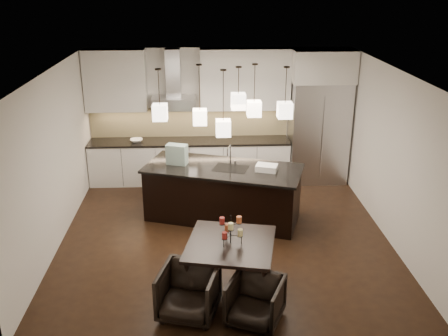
{
  "coord_description": "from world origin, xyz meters",
  "views": [
    {
      "loc": [
        -0.37,
        -7.6,
        4.19
      ],
      "look_at": [
        0.0,
        0.2,
        1.15
      ],
      "focal_mm": 40.0,
      "sensor_mm": 36.0,
      "label": 1
    }
  ],
  "objects_px": {
    "refrigerator": "(318,132)",
    "armchair_left": "(189,292)",
    "island_body": "(223,194)",
    "armchair_right": "(255,301)",
    "dining_table": "(230,265)"
  },
  "relations": [
    {
      "from": "refrigerator",
      "to": "armchair_right",
      "type": "relative_size",
      "value": 3.21
    },
    {
      "from": "armchair_right",
      "to": "island_body",
      "type": "bearing_deg",
      "value": 119.36
    },
    {
      "from": "armchair_left",
      "to": "armchair_right",
      "type": "distance_m",
      "value": 0.87
    },
    {
      "from": "dining_table",
      "to": "refrigerator",
      "type": "bearing_deg",
      "value": 73.52
    },
    {
      "from": "armchair_right",
      "to": "armchair_left",
      "type": "bearing_deg",
      "value": -167.63
    },
    {
      "from": "island_body",
      "to": "refrigerator",
      "type": "bearing_deg",
      "value": 57.49
    },
    {
      "from": "refrigerator",
      "to": "armchair_left",
      "type": "xyz_separation_m",
      "value": [
        -2.67,
        -4.52,
        -0.74
      ]
    },
    {
      "from": "refrigerator",
      "to": "dining_table",
      "type": "xyz_separation_m",
      "value": [
        -2.09,
        -3.92,
        -0.72
      ]
    },
    {
      "from": "refrigerator",
      "to": "armchair_right",
      "type": "xyz_separation_m",
      "value": [
        -1.82,
        -4.7,
        -0.77
      ]
    },
    {
      "from": "armchair_left",
      "to": "island_body",
      "type": "bearing_deg",
      "value": 93.23
    },
    {
      "from": "island_body",
      "to": "armchair_left",
      "type": "height_order",
      "value": "island_body"
    },
    {
      "from": "refrigerator",
      "to": "armchair_right",
      "type": "bearing_deg",
      "value": -111.15
    },
    {
      "from": "refrigerator",
      "to": "dining_table",
      "type": "distance_m",
      "value": 4.5
    },
    {
      "from": "refrigerator",
      "to": "island_body",
      "type": "distance_m",
      "value": 2.78
    },
    {
      "from": "island_body",
      "to": "armchair_left",
      "type": "xyz_separation_m",
      "value": [
        -0.57,
        -2.79,
        -0.13
      ]
    }
  ]
}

